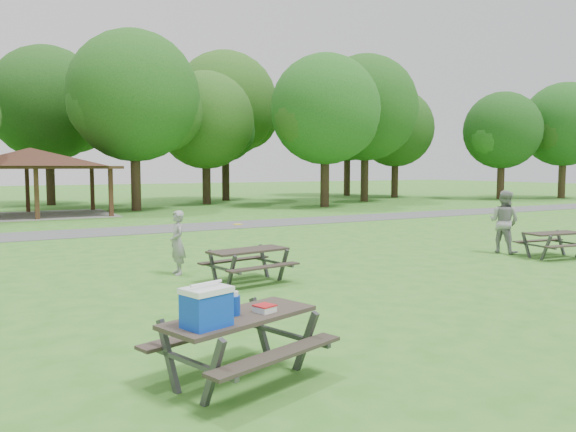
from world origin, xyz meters
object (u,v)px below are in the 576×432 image
at_px(frisbee_catcher, 504,222).
at_px(frisbee_thrower, 177,243).
at_px(picnic_table_near, 230,322).
at_px(picnic_table_middle, 248,257).

bearing_deg(frisbee_catcher, frisbee_thrower, 67.87).
height_order(picnic_table_near, frisbee_catcher, frisbee_catcher).
height_order(picnic_table_middle, frisbee_catcher, frisbee_catcher).
relative_size(frisbee_thrower, frisbee_catcher, 0.82).
bearing_deg(frisbee_thrower, picnic_table_middle, 34.85).
xyz_separation_m(picnic_table_middle, frisbee_thrower, (-1.12, 1.78, 0.21)).
bearing_deg(picnic_table_near, frisbee_thrower, 76.54).
xyz_separation_m(picnic_table_near, picnic_table_middle, (2.87, 5.52, -0.21)).
xyz_separation_m(frisbee_thrower, frisbee_catcher, (10.08, -1.58, 0.18)).
bearing_deg(picnic_table_near, picnic_table_middle, 62.54).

